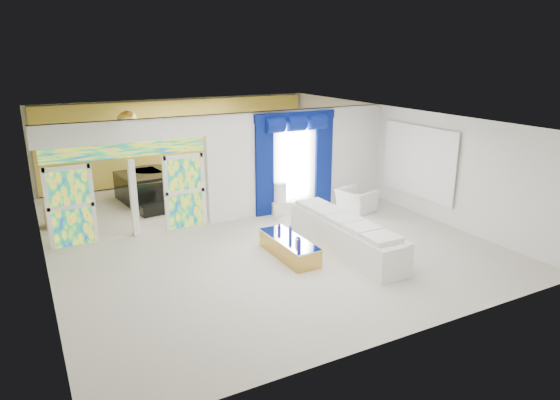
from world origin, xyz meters
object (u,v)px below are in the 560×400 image
coffee_table (289,248)px  armchair (356,200)px  white_sofa (345,236)px  console_table (289,207)px  grand_piano (143,187)px

coffee_table → armchair: size_ratio=1.86×
armchair → white_sofa: bearing=126.7°
console_table → white_sofa: bearing=-94.3°
armchair → grand_piano: bearing=40.6°
coffee_table → armchair: (3.43, 2.06, 0.12)m
white_sofa → armchair: 3.14m
coffee_table → console_table: size_ratio=1.72×
white_sofa → console_table: (0.24, 3.16, -0.18)m
coffee_table → grand_piano: size_ratio=1.09×
console_table → armchair: size_ratio=1.08×
white_sofa → console_table: size_ratio=3.47×
console_table → grand_piano: (-3.52, 3.29, 0.26)m
white_sofa → coffee_table: (-1.35, 0.30, -0.15)m
console_table → armchair: bearing=-23.7°
white_sofa → coffee_table: bearing=167.8°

